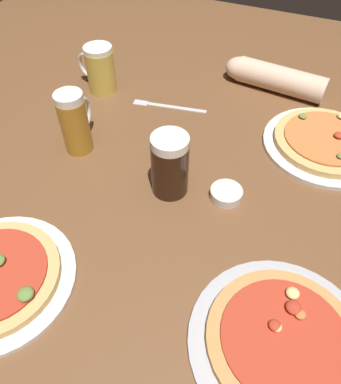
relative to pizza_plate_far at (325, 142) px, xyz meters
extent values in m
cube|color=brown|center=(-0.32, -0.34, -0.03)|extent=(2.40, 2.40, 0.03)
ellipsoid|color=olive|center=(-0.45, -0.70, 0.03)|extent=(0.03, 0.03, 0.02)
cylinder|color=silver|center=(0.00, 0.00, -0.01)|extent=(0.34, 0.34, 0.01)
cylinder|color=tan|center=(0.00, 0.00, 0.01)|extent=(0.28, 0.28, 0.02)
cylinder|color=#C67038|center=(0.00, 0.00, 0.02)|extent=(0.23, 0.23, 0.01)
ellipsoid|color=olive|center=(0.04, -0.07, 0.02)|extent=(0.02, 0.02, 0.01)
ellipsoid|color=olive|center=(-0.08, 0.06, 0.03)|extent=(0.02, 0.02, 0.01)
ellipsoid|color=#B73823|center=(0.03, 0.01, 0.03)|extent=(0.03, 0.03, 0.01)
cylinder|color=#B2B2B7|center=(0.01, -0.59, -0.01)|extent=(0.34, 0.34, 0.01)
cylinder|color=tan|center=(0.01, -0.59, 0.01)|extent=(0.28, 0.28, 0.02)
cylinder|color=#B73823|center=(0.01, -0.59, 0.02)|extent=(0.23, 0.23, 0.01)
ellipsoid|color=#B73823|center=(0.01, -0.53, 0.03)|extent=(0.03, 0.03, 0.01)
ellipsoid|color=#DBC67A|center=(0.00, -0.50, 0.03)|extent=(0.03, 0.03, 0.01)
ellipsoid|color=#C67038|center=(0.02, -0.54, 0.03)|extent=(0.02, 0.02, 0.01)
ellipsoid|color=#DBC67A|center=(-0.01, -0.58, 0.02)|extent=(0.02, 0.02, 0.01)
ellipsoid|color=#B73823|center=(-0.01, -0.58, 0.03)|extent=(0.02, 0.02, 0.01)
cylinder|color=#B27A23|center=(-0.62, -0.28, 0.06)|extent=(0.07, 0.07, 0.15)
cylinder|color=white|center=(-0.62, -0.28, 0.15)|extent=(0.07, 0.07, 0.02)
torus|color=silver|center=(-0.63, -0.23, 0.06)|extent=(0.03, 0.10, 0.10)
cylinder|color=gold|center=(-0.71, 0.00, 0.05)|extent=(0.09, 0.09, 0.13)
cylinder|color=white|center=(-0.71, 0.00, 0.12)|extent=(0.09, 0.09, 0.01)
torus|color=silver|center=(-0.76, 0.02, 0.05)|extent=(0.09, 0.03, 0.09)
cylinder|color=black|center=(-0.33, -0.32, 0.05)|extent=(0.09, 0.09, 0.14)
cylinder|color=white|center=(-0.33, -0.32, 0.14)|extent=(0.09, 0.09, 0.02)
torus|color=silver|center=(-0.33, -0.26, 0.05)|extent=(0.02, 0.09, 0.09)
cylinder|color=silver|center=(-0.19, -0.29, 0.00)|extent=(0.08, 0.08, 0.03)
cube|color=silver|center=(-0.45, 0.00, -0.01)|extent=(0.19, 0.05, 0.01)
cube|color=silver|center=(-0.56, -0.02, -0.01)|extent=(0.05, 0.03, 0.00)
cylinder|color=beige|center=(-0.18, 0.23, 0.02)|extent=(0.29, 0.11, 0.08)
ellipsoid|color=beige|center=(-0.32, 0.24, 0.02)|extent=(0.10, 0.08, 0.07)
camera|label=1|loc=(-0.08, -0.89, 0.67)|focal=34.82mm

